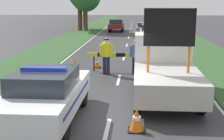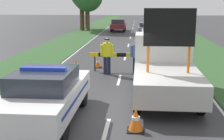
{
  "view_description": "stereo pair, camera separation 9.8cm",
  "coord_description": "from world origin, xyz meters",
  "px_view_note": "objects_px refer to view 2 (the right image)",
  "views": [
    {
      "loc": [
        0.77,
        -9.59,
        3.49
      ],
      "look_at": [
        -0.08,
        1.41,
        1.1
      ],
      "focal_mm": 50.0,
      "sensor_mm": 36.0,
      "label": 1
    },
    {
      "loc": [
        0.87,
        -9.58,
        3.49
      ],
      "look_at": [
        -0.08,
        1.41,
        1.1
      ],
      "focal_mm": 50.0,
      "sensor_mm": 36.0,
      "label": 2
    }
  ],
  "objects_px": {
    "work_truck": "(164,67)",
    "traffic_cone_behind_barrier": "(98,63)",
    "road_barrier": "(117,56)",
    "traffic_cone_near_police": "(76,66)",
    "traffic_cone_lane_edge": "(158,63)",
    "queued_car_wagon_maroon": "(118,25)",
    "queued_car_van_white": "(156,42)",
    "queued_car_sedan_silver": "(153,33)",
    "pedestrian_civilian": "(136,54)",
    "queued_car_suv_grey": "(147,29)",
    "police_officer": "(107,53)",
    "police_car": "(46,94)",
    "traffic_cone_near_truck": "(136,120)"
  },
  "relations": [
    {
      "from": "work_truck",
      "to": "traffic_cone_behind_barrier",
      "type": "distance_m",
      "value": 5.88
    },
    {
      "from": "work_truck",
      "to": "road_barrier",
      "type": "xyz_separation_m",
      "value": [
        -2.11,
        3.97,
        -0.28
      ]
    },
    {
      "from": "traffic_cone_near_police",
      "to": "traffic_cone_lane_edge",
      "type": "relative_size",
      "value": 1.33
    },
    {
      "from": "traffic_cone_lane_edge",
      "to": "queued_car_wagon_maroon",
      "type": "xyz_separation_m",
      "value": [
        -3.66,
        22.0,
        0.54
      ]
    },
    {
      "from": "queued_car_van_white",
      "to": "queued_car_wagon_maroon",
      "type": "height_order",
      "value": "queued_car_van_white"
    },
    {
      "from": "queued_car_sedan_silver",
      "to": "queued_car_van_white",
      "type": "bearing_deg",
      "value": 90.06
    },
    {
      "from": "pedestrian_civilian",
      "to": "queued_car_suv_grey",
      "type": "height_order",
      "value": "pedestrian_civilian"
    },
    {
      "from": "queued_car_sedan_silver",
      "to": "queued_car_wagon_maroon",
      "type": "relative_size",
      "value": 0.98
    },
    {
      "from": "pedestrian_civilian",
      "to": "queued_car_sedan_silver",
      "type": "xyz_separation_m",
      "value": [
        1.3,
        12.34,
        -0.16
      ]
    },
    {
      "from": "queued_car_van_white",
      "to": "queued_car_wagon_maroon",
      "type": "bearing_deg",
      "value": -77.82
    },
    {
      "from": "police_officer",
      "to": "queued_car_van_white",
      "type": "relative_size",
      "value": 0.45
    },
    {
      "from": "pedestrian_civilian",
      "to": "traffic_cone_lane_edge",
      "type": "xyz_separation_m",
      "value": [
        1.19,
        1.82,
        -0.77
      ]
    },
    {
      "from": "queued_car_sedan_silver",
      "to": "queued_car_wagon_maroon",
      "type": "xyz_separation_m",
      "value": [
        -3.77,
        11.48,
        -0.07
      ]
    },
    {
      "from": "police_car",
      "to": "police_officer",
      "type": "height_order",
      "value": "police_officer"
    },
    {
      "from": "traffic_cone_near_truck",
      "to": "queued_car_sedan_silver",
      "type": "bearing_deg",
      "value": 86.33
    },
    {
      "from": "police_car",
      "to": "pedestrian_civilian",
      "type": "height_order",
      "value": "pedestrian_civilian"
    },
    {
      "from": "police_car",
      "to": "traffic_cone_lane_edge",
      "type": "distance_m",
      "value": 9.05
    },
    {
      "from": "police_car",
      "to": "queued_car_van_white",
      "type": "xyz_separation_m",
      "value": [
        3.93,
        12.68,
        -0.01
      ]
    },
    {
      "from": "traffic_cone_near_police",
      "to": "queued_car_van_white",
      "type": "distance_m",
      "value": 7.46
    },
    {
      "from": "police_car",
      "to": "queued_car_suv_grey",
      "type": "relative_size",
      "value": 1.2
    },
    {
      "from": "queued_car_suv_grey",
      "to": "queued_car_sedan_silver",
      "type": "bearing_deg",
      "value": 94.07
    },
    {
      "from": "queued_car_wagon_maroon",
      "to": "traffic_cone_lane_edge",
      "type": "bearing_deg",
      "value": 99.46
    },
    {
      "from": "road_barrier",
      "to": "queued_car_suv_grey",
      "type": "relative_size",
      "value": 0.71
    },
    {
      "from": "road_barrier",
      "to": "police_car",
      "type": "bearing_deg",
      "value": -99.99
    },
    {
      "from": "traffic_cone_near_police",
      "to": "police_car",
      "type": "bearing_deg",
      "value": -86.09
    },
    {
      "from": "work_truck",
      "to": "queued_car_van_white",
      "type": "bearing_deg",
      "value": -90.01
    },
    {
      "from": "police_car",
      "to": "traffic_cone_near_truck",
      "type": "height_order",
      "value": "police_car"
    },
    {
      "from": "traffic_cone_behind_barrier",
      "to": "queued_car_suv_grey",
      "type": "bearing_deg",
      "value": 79.23
    },
    {
      "from": "road_barrier",
      "to": "queued_car_wagon_maroon",
      "type": "height_order",
      "value": "queued_car_wagon_maroon"
    },
    {
      "from": "pedestrian_civilian",
      "to": "traffic_cone_near_police",
      "type": "relative_size",
      "value": 2.56
    },
    {
      "from": "road_barrier",
      "to": "queued_car_van_white",
      "type": "xyz_separation_m",
      "value": [
        2.31,
        5.66,
        0.02
      ]
    },
    {
      "from": "traffic_cone_near_police",
      "to": "traffic_cone_lane_edge",
      "type": "height_order",
      "value": "traffic_cone_near_police"
    },
    {
      "from": "traffic_cone_near_police",
      "to": "traffic_cone_behind_barrier",
      "type": "relative_size",
      "value": 1.23
    },
    {
      "from": "work_truck",
      "to": "queued_car_sedan_silver",
      "type": "height_order",
      "value": "work_truck"
    },
    {
      "from": "police_car",
      "to": "queued_car_suv_grey",
      "type": "distance_m",
      "value": 24.17
    },
    {
      "from": "pedestrian_civilian",
      "to": "traffic_cone_near_police",
      "type": "bearing_deg",
      "value": 176.59
    },
    {
      "from": "police_officer",
      "to": "traffic_cone_near_police",
      "type": "relative_size",
      "value": 2.63
    },
    {
      "from": "queued_car_suv_grey",
      "to": "work_truck",
      "type": "bearing_deg",
      "value": 90.47
    },
    {
      "from": "queued_car_sedan_silver",
      "to": "queued_car_suv_grey",
      "type": "height_order",
      "value": "queued_car_sedan_silver"
    },
    {
      "from": "work_truck",
      "to": "queued_car_wagon_maroon",
      "type": "relative_size",
      "value": 1.23
    },
    {
      "from": "queued_car_suv_grey",
      "to": "queued_car_wagon_maroon",
      "type": "bearing_deg",
      "value": -61.58
    },
    {
      "from": "road_barrier",
      "to": "pedestrian_civilian",
      "type": "bearing_deg",
      "value": -29.81
    },
    {
      "from": "road_barrier",
      "to": "police_officer",
      "type": "bearing_deg",
      "value": -121.16
    },
    {
      "from": "queued_car_sedan_silver",
      "to": "pedestrian_civilian",
      "type": "bearing_deg",
      "value": 83.99
    },
    {
      "from": "police_officer",
      "to": "traffic_cone_lane_edge",
      "type": "relative_size",
      "value": 3.49
    },
    {
      "from": "pedestrian_civilian",
      "to": "traffic_cone_behind_barrier",
      "type": "distance_m",
      "value": 2.72
    },
    {
      "from": "queued_car_van_white",
      "to": "traffic_cone_lane_edge",
      "type": "bearing_deg",
      "value": 88.53
    },
    {
      "from": "traffic_cone_behind_barrier",
      "to": "pedestrian_civilian",
      "type": "bearing_deg",
      "value": -36.09
    },
    {
      "from": "police_officer",
      "to": "queued_car_sedan_silver",
      "type": "bearing_deg",
      "value": -73.33
    },
    {
      "from": "police_car",
      "to": "pedestrian_civilian",
      "type": "distance_m",
      "value": 6.9
    }
  ]
}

